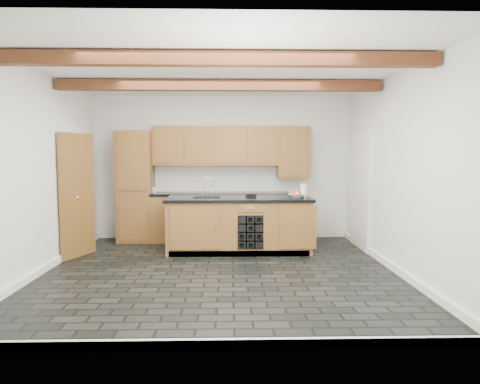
% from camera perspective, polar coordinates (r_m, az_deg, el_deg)
% --- Properties ---
extents(ground, '(5.00, 5.00, 0.00)m').
position_cam_1_polar(ground, '(6.21, -2.71, -10.49)').
color(ground, black).
rests_on(ground, ground).
extents(room_shell, '(5.01, 5.00, 5.00)m').
position_cam_1_polar(room_shell, '(6.52, -3.41, 3.83)').
color(room_shell, white).
rests_on(room_shell, ground).
extents(back_cabinetry, '(3.65, 0.62, 2.20)m').
position_cam_1_polar(back_cabinetry, '(8.26, -4.99, 0.27)').
color(back_cabinetry, '#9A6231').
rests_on(back_cabinetry, ground).
extents(island, '(2.48, 0.96, 0.93)m').
position_cam_1_polar(island, '(7.36, -0.10, -4.32)').
color(island, '#9A6231').
rests_on(island, ground).
extents(faucet, '(0.45, 0.40, 0.34)m').
position_cam_1_polar(faucet, '(7.36, -4.45, -0.42)').
color(faucet, black).
rests_on(faucet, island).
extents(kitchen_scale, '(0.19, 0.15, 0.05)m').
position_cam_1_polar(kitchen_scale, '(7.39, 1.48, -0.46)').
color(kitchen_scale, black).
rests_on(kitchen_scale, island).
extents(fruit_bowl, '(0.32, 0.32, 0.07)m').
position_cam_1_polar(fruit_bowl, '(7.30, 7.51, -0.49)').
color(fruit_bowl, beige).
rests_on(fruit_bowl, island).
extents(fruit_cluster, '(0.16, 0.17, 0.07)m').
position_cam_1_polar(fruit_cluster, '(7.30, 7.51, -0.19)').
color(fruit_cluster, '#AA1B16').
rests_on(fruit_cluster, fruit_bowl).
extents(paper_towel, '(0.11, 0.11, 0.23)m').
position_cam_1_polar(paper_towel, '(7.45, 8.48, 0.23)').
color(paper_towel, white).
rests_on(paper_towel, island).
extents(mug, '(0.15, 0.15, 0.10)m').
position_cam_1_polar(mug, '(8.31, -11.40, 0.24)').
color(mug, white).
rests_on(mug, back_cabinetry).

